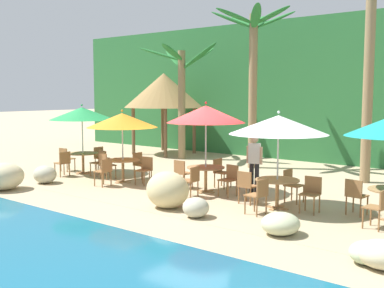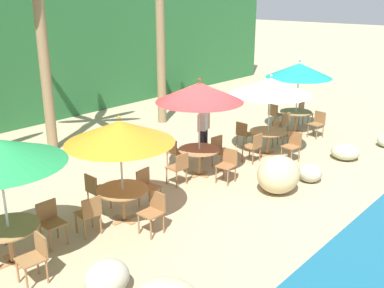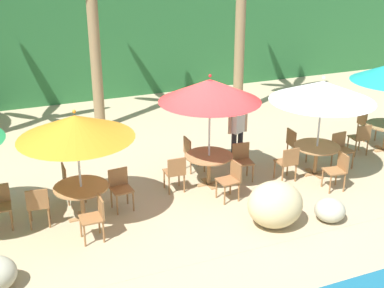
{
  "view_description": "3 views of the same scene",
  "coord_description": "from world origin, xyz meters",
  "views": [
    {
      "loc": [
        8.65,
        -10.85,
        2.89
      ],
      "look_at": [
        -0.24,
        0.08,
        1.39
      ],
      "focal_mm": 45.3,
      "sensor_mm": 36.0,
      "label": 1
    },
    {
      "loc": [
        -8.43,
        -7.22,
        4.72
      ],
      "look_at": [
        -0.2,
        0.08,
        1.0
      ],
      "focal_mm": 42.53,
      "sensor_mm": 36.0,
      "label": 2
    },
    {
      "loc": [
        -4.29,
        -9.58,
        5.34
      ],
      "look_at": [
        -0.33,
        -0.06,
        1.18
      ],
      "focal_mm": 47.85,
      "sensor_mm": 36.0,
      "label": 3
    }
  ],
  "objects": [
    {
      "name": "dining_table_white",
      "position": [
        2.81,
        -0.3,
        0.61
      ],
      "size": [
        1.1,
        1.1,
        0.74
      ],
      "color": "#A37547",
      "rests_on": "ground"
    },
    {
      "name": "chair_teal_right",
      "position": [
        5.41,
        -0.61,
        0.51
      ],
      "size": [
        0.48,
        0.47,
        0.87
      ],
      "color": "olive",
      "rests_on": "ground"
    },
    {
      "name": "chair_red_inland",
      "position": [
        0.11,
        1.03,
        0.51
      ],
      "size": [
        0.43,
        0.42,
        0.87
      ],
      "color": "olive",
      "rests_on": "ground"
    },
    {
      "name": "dining_table_orange",
      "position": [
        -2.83,
        -0.28,
        0.61
      ],
      "size": [
        1.1,
        1.1,
        0.74
      ],
      "color": "#A37547",
      "rests_on": "ground"
    },
    {
      "name": "chair_red_right",
      "position": [
        0.35,
        -0.67,
        0.51
      ],
      "size": [
        0.46,
        0.45,
        0.87
      ],
      "color": "olive",
      "rests_on": "ground"
    },
    {
      "name": "chair_white_inland",
      "position": [
        2.75,
        0.55,
        0.51
      ],
      "size": [
        0.44,
        0.44,
        0.87
      ],
      "color": "olive",
      "rests_on": "ground"
    },
    {
      "name": "waiter_in_white",
      "position": [
        1.34,
        0.99,
        0.99
      ],
      "size": [
        0.52,
        0.32,
        1.7
      ],
      "color": "#232328",
      "rests_on": "ground"
    },
    {
      "name": "chair_green_right",
      "position": [
        -5.21,
        -0.85,
        0.51
      ],
      "size": [
        0.46,
        0.46,
        0.87
      ],
      "color": "olive",
      "rests_on": "ground"
    },
    {
      "name": "dining_table_teal",
      "position": [
        5.44,
        0.24,
        0.61
      ],
      "size": [
        1.1,
        1.1,
        0.74
      ],
      "color": "#A37547",
      "rests_on": "ground"
    },
    {
      "name": "umbrella_red",
      "position": [
        0.19,
        0.18,
        2.27
      ],
      "size": [
        2.27,
        2.27,
        2.63
      ],
      "color": "silver",
      "rests_on": "ground"
    },
    {
      "name": "chair_orange_left",
      "position": [
        -3.68,
        -0.27,
        0.51
      ],
      "size": [
        0.47,
        0.48,
        0.87
      ],
      "color": "olive",
      "rests_on": "ground"
    },
    {
      "name": "ground_plane",
      "position": [
        0.0,
        0.0,
        0.0
      ],
      "size": [
        120.0,
        120.0,
        0.0
      ],
      "primitive_type": "plane",
      "color": "tan"
    },
    {
      "name": "umbrella_teal",
      "position": [
        5.44,
        0.24,
        2.17
      ],
      "size": [
        2.24,
        2.24,
        2.53
      ],
      "color": "silver",
      "rests_on": "ground"
    },
    {
      "name": "chair_red_left",
      "position": [
        -0.66,
        0.11,
        0.51
      ],
      "size": [
        0.43,
        0.44,
        0.87
      ],
      "color": "olive",
      "rests_on": "ground"
    },
    {
      "name": "chair_teal_left",
      "position": [
        4.58,
        0.24,
        0.51
      ],
      "size": [
        0.46,
        0.47,
        0.87
      ],
      "color": "olive",
      "rests_on": "ground"
    },
    {
      "name": "chair_white_seaward",
      "position": [
        3.65,
        -0.15,
        0.51
      ],
      "size": [
        0.45,
        0.46,
        0.87
      ],
      "color": "olive",
      "rests_on": "ground"
    },
    {
      "name": "chair_white_right",
      "position": [
        2.8,
        -1.16,
        0.51
      ],
      "size": [
        0.48,
        0.47,
        0.87
      ],
      "color": "olive",
      "rests_on": "ground"
    },
    {
      "name": "foliage_backdrop",
      "position": [
        0.0,
        9.0,
        3.0
      ],
      "size": [
        28.0,
        2.4,
        6.0
      ],
      "color": "#286633",
      "rests_on": "ground"
    },
    {
      "name": "chair_red_seaward",
      "position": [
        1.05,
        0.17,
        0.51
      ],
      "size": [
        0.47,
        0.47,
        0.87
      ],
      "color": "olive",
      "rests_on": "ground"
    },
    {
      "name": "terrace_deck",
      "position": [
        0.0,
        0.0,
        0.0
      ],
      "size": [
        18.0,
        5.2,
        0.01
      ],
      "color": "tan",
      "rests_on": "ground"
    },
    {
      "name": "chair_teal_seaward",
      "position": [
        6.28,
        0.38,
        0.51
      ],
      "size": [
        0.44,
        0.45,
        0.87
      ],
      "color": "olive",
      "rests_on": "ground"
    },
    {
      "name": "chair_white_left",
      "position": [
        1.96,
        -0.39,
        0.51
      ],
      "size": [
        0.42,
        0.43,
        0.87
      ],
      "color": "olive",
      "rests_on": "ground"
    },
    {
      "name": "palm_tree_second",
      "position": [
        -1.26,
        4.97,
        4.17
      ],
      "size": [
        3.22,
        3.19,
        6.02
      ],
      "color": "olive",
      "rests_on": "ground"
    },
    {
      "name": "chair_orange_inland",
      "position": [
        -2.91,
        0.57,
        0.51
      ],
      "size": [
        0.43,
        0.42,
        0.87
      ],
      "color": "olive",
      "rests_on": "ground"
    },
    {
      "name": "dining_table_red",
      "position": [
        0.19,
        0.18,
        0.61
      ],
      "size": [
        1.1,
        1.1,
        0.74
      ],
      "color": "#A37547",
      "rests_on": "ground"
    },
    {
      "name": "chair_teal_inland",
      "position": [
        5.44,
        1.09,
        0.51
      ],
      "size": [
        0.47,
        0.47,
        0.87
      ],
      "color": "olive",
      "rests_on": "ground"
    },
    {
      "name": "umbrella_white",
      "position": [
        2.81,
        -0.3,
        2.1
      ],
      "size": [
        2.44,
        2.44,
        2.45
      ],
      "color": "silver",
      "rests_on": "ground"
    },
    {
      "name": "chair_green_seaward",
      "position": [
        -4.37,
        0.06,
        0.51
      ],
      "size": [
        0.44,
        0.45,
        0.87
      ],
      "color": "olive",
      "rests_on": "ground"
    },
    {
      "name": "rock_seawall",
      "position": [
        -1.63,
        -2.6,
        0.35
      ],
      "size": [
        15.42,
        2.54,
        0.93
      ],
      "color": "#ACC096",
      "rests_on": "ground"
    },
    {
      "name": "chair_orange_seaward",
      "position": [
        -1.99,
        -0.12,
        0.51
      ],
      "size": [
        0.46,
        0.46,
        0.87
      ],
      "color": "olive",
      "rests_on": "ground"
    },
    {
      "name": "dining_table_green",
      "position": [
        -5.23,
        0.01,
        0.61
      ],
      "size": [
        1.1,
        1.1,
        0.74
      ],
      "color": "#A37547",
      "rests_on": "ground"
    },
    {
      "name": "chair_orange_right",
      "position": [
        -2.73,
        -1.13,
        0.51
      ],
      "size": [
        0.43,
        0.42,
        0.87
      ],
      "color": "olive",
      "rests_on": "ground"
    },
    {
      "name": "umbrella_orange",
      "position": [
        -2.83,
        -0.28,
        2.01
      ],
      "size": [
        2.27,
        2.27,
        2.35
      ],
      "color": "silver",
      "rests_on": "ground"
    }
  ]
}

